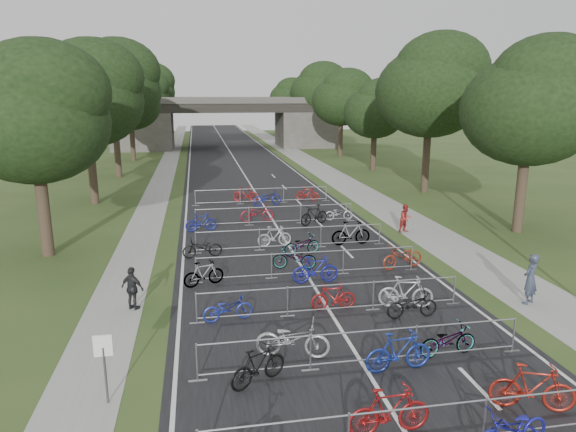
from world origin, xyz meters
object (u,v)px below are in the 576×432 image
overpass_bridge (227,123)px  park_sign (104,356)px  pedestrian_a (530,279)px  pedestrian_b (406,219)px  bike_2 (513,430)px  pedestrian_c (133,289)px  bike_1 (389,411)px

overpass_bridge → park_sign: (-6.80, -62.00, -2.27)m
pedestrian_a → pedestrian_b: bearing=-117.5°
bike_2 → pedestrian_c: bearing=-145.5°
park_sign → pedestrian_c: (0.00, 5.76, -0.49)m
overpass_bridge → park_sign: size_ratio=16.99×
pedestrian_c → pedestrian_a: bearing=-155.8°
overpass_bridge → pedestrian_b: size_ratio=19.85×
park_sign → bike_1: bearing=-20.4°
overpass_bridge → pedestrian_c: bearing=-96.9°
park_sign → pedestrian_a: pedestrian_a is taller
pedestrian_b → bike_2: bearing=-124.1°
bike_2 → pedestrian_c: size_ratio=1.17×
overpass_bridge → park_sign: overpass_bridge is taller
overpass_bridge → bike_1: (-0.41, -64.38, -2.95)m
bike_1 → park_sign: bearing=67.2°
overpass_bridge → bike_2: 65.42m
park_sign → bike_1: size_ratio=0.93×
overpass_bridge → bike_2: overpass_bridge is taller
overpass_bridge → pedestrian_a: (7.31, -58.23, -2.59)m
bike_2 → pedestrian_b: bearing=154.8°
bike_2 → pedestrian_a: (5.29, 7.08, 0.46)m
bike_1 → pedestrian_b: 17.83m
pedestrian_a → pedestrian_b: 10.18m
pedestrian_a → pedestrian_b: size_ratio=1.21×
park_sign → pedestrian_c: park_sign is taller
pedestrian_c → park_sign: bearing=122.2°
park_sign → pedestrian_a: (14.11, 3.77, -0.32)m
bike_2 → pedestrian_a: size_ratio=0.97×
pedestrian_a → park_sign: bearing=-15.4°
bike_1 → pedestrian_a: (7.71, 6.15, 0.36)m
bike_2 → pedestrian_c: (-8.82, 9.07, 0.30)m
overpass_bridge → bike_2: bearing=-88.2°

